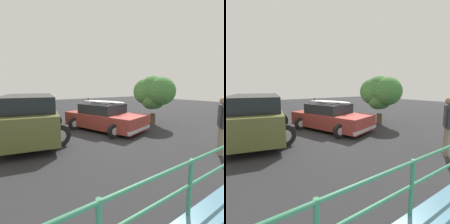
{
  "view_description": "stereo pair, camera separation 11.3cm",
  "coord_description": "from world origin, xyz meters",
  "views": [
    {
      "loc": [
        4.28,
        6.55,
        2.13
      ],
      "look_at": [
        -0.38,
        -0.02,
        0.95
      ],
      "focal_mm": 28.0,
      "sensor_mm": 36.0,
      "label": 1
    },
    {
      "loc": [
        4.19,
        6.62,
        2.13
      ],
      "look_at": [
        -0.38,
        -0.02,
        0.95
      ],
      "focal_mm": 28.0,
      "sensor_mm": 36.0,
      "label": 2
    }
  ],
  "objects": [
    {
      "name": "ground_plane",
      "position": [
        0.0,
        0.0,
        -0.01
      ],
      "size": [
        44.0,
        44.0,
        0.02
      ],
      "primitive_type": "cube",
      "color": "#28282B",
      "rests_on": "ground"
    },
    {
      "name": "sedan_car",
      "position": [
        -0.37,
        -0.65,
        0.61
      ],
      "size": [
        3.07,
        4.34,
        1.57
      ],
      "color": "#9E3833",
      "rests_on": "ground"
    },
    {
      "name": "bush_near_left",
      "position": [
        -3.31,
        -0.17,
        1.76
      ],
      "size": [
        2.05,
        2.52,
        2.72
      ],
      "color": "brown",
      "rests_on": "ground"
    },
    {
      "name": "person_bystander",
      "position": [
        -1.58,
        4.2,
        1.09
      ],
      "size": [
        0.62,
        0.44,
        1.82
      ],
      "color": "gray",
      "rests_on": "ground"
    },
    {
      "name": "suv_car",
      "position": [
        2.97,
        -1.05,
        0.94
      ],
      "size": [
        3.35,
        5.06,
        1.79
      ],
      "color": "brown",
      "rests_on": "ground"
    }
  ]
}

